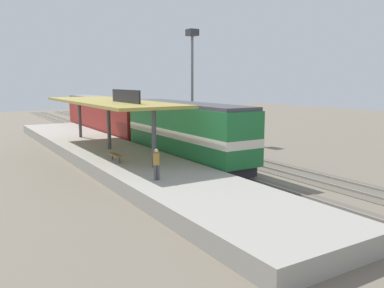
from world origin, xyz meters
TOP-DOWN VIEW (x-y plane):
  - ground_plane at (2.00, 0.00)m, footprint 120.00×120.00m
  - track_near at (0.00, 0.00)m, footprint 3.20×110.00m
  - track_far at (4.60, 0.00)m, footprint 3.20×110.00m
  - platform at (-4.60, 0.00)m, footprint 6.00×44.00m
  - station_canopy at (-4.60, -0.09)m, footprint 5.20×18.00m
  - platform_bench at (-6.00, -5.09)m, footprint 0.44×1.70m
  - locomotive at (0.00, -3.99)m, footprint 2.93×14.43m
  - passenger_carriage_single at (0.00, 14.01)m, footprint 2.90×20.00m
  - light_mast at (7.80, 7.80)m, footprint 1.10×1.10m
  - person_waiting at (-5.89, -10.91)m, footprint 0.34×0.34m

SIDE VIEW (x-z plane):
  - ground_plane at x=2.00m, z-range 0.00..0.00m
  - track_near at x=0.00m, z-range -0.05..0.11m
  - track_far at x=4.60m, z-range -0.05..0.11m
  - platform at x=-4.60m, z-range 0.00..0.90m
  - platform_bench at x=-6.00m, z-range 1.09..1.59m
  - person_waiting at x=-5.89m, z-range 1.00..2.71m
  - passenger_carriage_single at x=0.00m, z-range 0.19..4.43m
  - locomotive at x=0.00m, z-range 0.19..4.63m
  - station_canopy at x=-4.60m, z-range 2.18..6.88m
  - light_mast at x=7.80m, z-range 2.55..14.25m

